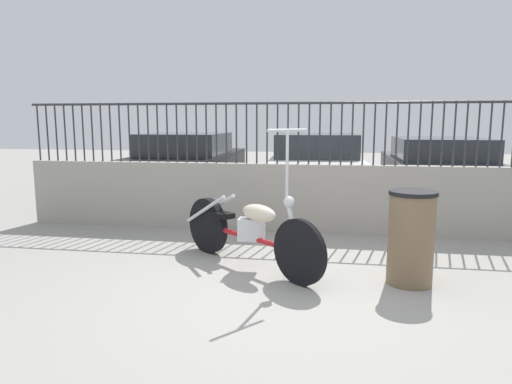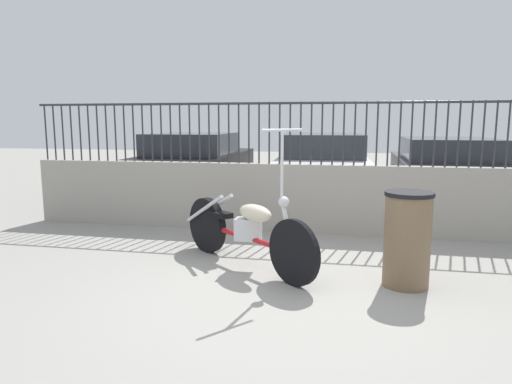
% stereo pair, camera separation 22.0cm
% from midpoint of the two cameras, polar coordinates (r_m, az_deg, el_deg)
% --- Properties ---
extents(ground_plane, '(40.00, 40.00, 0.00)m').
position_cam_midpoint_polar(ground_plane, '(4.44, 2.46, -12.22)').
color(ground_plane, gray).
extents(low_wall, '(8.40, 0.18, 0.99)m').
position_cam_midpoint_polar(low_wall, '(6.63, 4.91, -0.77)').
color(low_wall, '#9E998E').
rests_on(low_wall, ground_plane).
extents(fence_railing, '(8.40, 0.04, 0.88)m').
position_cam_midpoint_polar(fence_railing, '(6.54, 5.04, 8.35)').
color(fence_railing, '#2D2D33').
rests_on(fence_railing, low_wall).
extents(motorcycle_red, '(1.77, 1.49, 1.53)m').
position_cam_midpoint_polar(motorcycle_red, '(5.10, -2.91, -4.54)').
color(motorcycle_red, black).
rests_on(motorcycle_red, ground_plane).
extents(trash_bin, '(0.46, 0.46, 0.93)m').
position_cam_midpoint_polar(trash_bin, '(4.70, 17.53, -5.47)').
color(trash_bin, brown).
rests_on(trash_bin, ground_plane).
extents(car_black, '(1.83, 4.14, 1.36)m').
position_cam_midpoint_polar(car_black, '(9.56, -9.11, 3.29)').
color(car_black, black).
rests_on(car_black, ground_plane).
extents(car_white, '(1.94, 4.18, 1.35)m').
position_cam_midpoint_polar(car_white, '(9.61, 6.81, 3.31)').
color(car_white, black).
rests_on(car_white, ground_plane).
extents(car_dark_grey, '(1.89, 4.37, 1.28)m').
position_cam_midpoint_polar(car_dark_grey, '(9.67, 21.08, 2.68)').
color(car_dark_grey, black).
rests_on(car_dark_grey, ground_plane).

